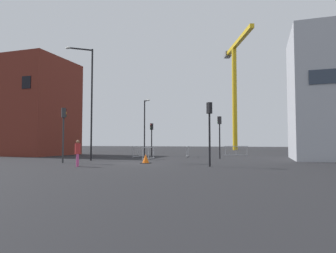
# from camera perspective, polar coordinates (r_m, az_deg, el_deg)

# --- Properties ---
(ground) EXTENTS (160.00, 160.00, 0.00)m
(ground) POSITION_cam_1_polar(r_m,az_deg,el_deg) (21.49, -6.26, -7.04)
(ground) COLOR black
(brick_building) EXTENTS (7.49, 7.76, 11.06)m
(brick_building) POSITION_cam_1_polar(r_m,az_deg,el_deg) (37.70, -24.27, 3.35)
(brick_building) COLOR maroon
(brick_building) RESTS_ON ground
(construction_crane) EXTENTS (6.59, 15.65, 20.35)m
(construction_crane) POSITION_cam_1_polar(r_m,az_deg,el_deg) (58.09, 12.83, 9.08)
(construction_crane) COLOR gold
(construction_crane) RESTS_ON ground
(streetlamp_tall) EXTENTS (1.81, 1.38, 9.25)m
(streetlamp_tall) POSITION_cam_1_polar(r_m,az_deg,el_deg) (25.19, -15.08, 5.90)
(streetlamp_tall) COLOR black
(streetlamp_tall) RESTS_ON ground
(streetlamp_short) EXTENTS (1.09, 1.09, 6.29)m
(streetlamp_short) POSITION_cam_1_polar(r_m,az_deg,el_deg) (33.52, -4.47, 0.76)
(streetlamp_short) COLOR black
(streetlamp_short) RESTS_ON ground
(traffic_light_verge) EXTENTS (0.39, 0.32, 3.85)m
(traffic_light_verge) POSITION_cam_1_polar(r_m,az_deg,el_deg) (27.23, 9.95, -0.70)
(traffic_light_verge) COLOR black
(traffic_light_verge) RESTS_ON ground
(traffic_light_corner) EXTENTS (0.37, 0.36, 3.98)m
(traffic_light_corner) POSITION_cam_1_polar(r_m,az_deg,el_deg) (18.42, 8.03, 0.61)
(traffic_light_corner) COLOR black
(traffic_light_corner) RESTS_ON ground
(traffic_light_near) EXTENTS (0.29, 0.39, 3.55)m
(traffic_light_near) POSITION_cam_1_polar(r_m,az_deg,el_deg) (32.01, -3.20, -1.42)
(traffic_light_near) COLOR black
(traffic_light_near) RESTS_ON ground
(traffic_light_crosswalk) EXTENTS (0.36, 0.37, 4.00)m
(traffic_light_crosswalk) POSITION_cam_1_polar(r_m,az_deg,el_deg) (22.67, -19.59, 0.11)
(traffic_light_crosswalk) COLOR #2D2D30
(traffic_light_crosswalk) RESTS_ON ground
(pedestrian_walking) EXTENTS (0.34, 0.34, 1.63)m
(pedestrian_walking) POSITION_cam_1_polar(r_m,az_deg,el_deg) (19.06, -17.10, -4.60)
(pedestrian_walking) COLOR #D14C8C
(pedestrian_walking) RESTS_ON ground
(safety_barrier_rear) EXTENTS (0.44, 2.54, 1.08)m
(safety_barrier_rear) POSITION_cam_1_polar(r_m,az_deg,el_deg) (29.90, 3.77, -4.84)
(safety_barrier_rear) COLOR gray
(safety_barrier_rear) RESTS_ON ground
(safety_barrier_right_run) EXTENTS (0.23, 2.35, 1.08)m
(safety_barrier_right_run) POSITION_cam_1_polar(r_m,az_deg,el_deg) (25.58, -3.80, -5.15)
(safety_barrier_right_run) COLOR #B2B5BA
(safety_barrier_right_run) RESTS_ON ground
(safety_barrier_mid_span) EXTENTS (0.32, 2.19, 1.08)m
(safety_barrier_mid_span) POSITION_cam_1_polar(r_m,az_deg,el_deg) (29.70, -5.79, -4.85)
(safety_barrier_mid_span) COLOR #9EA0A5
(safety_barrier_mid_span) RESTS_ON ground
(safety_barrier_left_run) EXTENTS (2.57, 0.14, 1.08)m
(safety_barrier_left_run) POSITION_cam_1_polar(r_m,az_deg,el_deg) (33.21, 13.06, -4.59)
(safety_barrier_left_run) COLOR #9EA0A5
(safety_barrier_left_run) RESTS_ON ground
(traffic_cone_on_verge) EXTENTS (0.65, 0.65, 0.66)m
(traffic_cone_on_verge) POSITION_cam_1_polar(r_m,az_deg,el_deg) (21.10, -4.35, -6.30)
(traffic_cone_on_verge) COLOR black
(traffic_cone_on_verge) RESTS_ON ground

